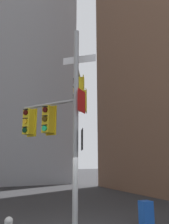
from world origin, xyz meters
TOP-DOWN VIEW (x-y plane):
  - signal_pole_assembly at (0.01, 1.05)m, footprint 3.20×3.19m
  - newspaper_box at (2.80, -0.06)m, footprint 0.45×0.36m

SIDE VIEW (x-z plane):
  - newspaper_box at x=2.80m, z-range 0.00..0.94m
  - signal_pole_assembly at x=0.01m, z-range 0.66..7.88m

